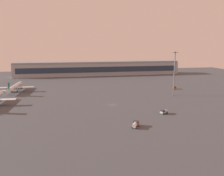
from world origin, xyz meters
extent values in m
plane|color=#424449|center=(0.00, 0.00, 0.00)|extent=(416.00, 416.00, 0.00)
cube|color=#9EA3AD|center=(13.80, 146.81, 7.00)|extent=(194.76, 22.00, 14.00)
cube|color=#263347|center=(13.80, 135.61, 7.70)|extent=(186.97, 0.40, 6.16)
cube|color=gray|center=(13.80, 146.81, 15.20)|extent=(194.76, 19.80, 2.40)
cone|color=white|center=(-71.36, 31.21, 3.85)|extent=(3.55, 2.51, 3.39)
cylinder|color=silver|center=(-66.30, 56.54, 3.71)|extent=(5.99, 32.79, 3.44)
cone|color=silver|center=(-64.94, 73.88, 3.71)|extent=(3.43, 2.42, 3.27)
cone|color=silver|center=(-67.68, 39.02, 3.71)|extent=(3.29, 2.77, 3.10)
cube|color=silver|center=(-66.37, 55.64, 3.53)|extent=(29.19, 5.89, 0.32)
cube|color=silver|center=(-67.55, 40.74, 3.90)|extent=(10.11, 2.95, 0.32)
cube|color=#146B4C|center=(-67.52, 41.01, 6.66)|extent=(0.50, 2.91, 5.89)
cylinder|color=slate|center=(-71.34, 56.03, 2.90)|extent=(2.24, 3.41, 1.99)
cylinder|color=slate|center=(-61.41, 55.25, 2.90)|extent=(2.24, 3.41, 1.99)
cube|color=#146B4C|center=(-66.30, 56.54, 2.77)|extent=(5.44, 30.16, 0.33)
cylinder|color=#333338|center=(-65.48, 66.95, 2.11)|extent=(0.25, 0.25, 3.22)
cylinder|color=black|center=(-65.48, 66.95, 0.50)|extent=(0.44, 1.02, 1.00)
cylinder|color=#333338|center=(-68.47, 54.44, 2.11)|extent=(0.25, 0.25, 3.22)
cylinder|color=black|center=(-68.47, 54.44, 0.50)|extent=(0.44, 1.02, 1.00)
cylinder|color=#333338|center=(-64.49, 54.13, 2.11)|extent=(0.25, 0.25, 3.22)
cylinder|color=black|center=(-64.49, 54.13, 0.50)|extent=(0.44, 1.02, 1.00)
cube|color=#D85919|center=(61.26, 40.72, 1.00)|extent=(2.44, 2.52, 1.10)
cube|color=#1E232D|center=(61.26, 40.72, 1.90)|extent=(2.23, 2.23, 0.70)
cube|color=#D85919|center=(61.71, 42.55, 1.15)|extent=(2.44, 2.79, 1.40)
cylinder|color=black|center=(62.01, 40.23, 0.45)|extent=(0.51, 0.95, 0.90)
cylinder|color=black|center=(60.36, 40.63, 0.45)|extent=(0.51, 0.95, 0.90)
cylinder|color=black|center=(62.65, 42.84, 0.45)|extent=(0.51, 0.95, 0.90)
cylinder|color=black|center=(61.00, 43.24, 0.45)|extent=(0.51, 0.95, 0.90)
cube|color=gray|center=(21.92, -25.51, 1.00)|extent=(2.72, 2.67, 1.10)
cube|color=#1E232D|center=(21.92, -25.51, 1.90)|extent=(2.43, 2.42, 0.70)
cube|color=gray|center=(23.65, -24.75, 1.15)|extent=(2.97, 2.72, 1.40)
cylinder|color=black|center=(21.99, -26.40, 0.45)|extent=(0.95, 0.63, 0.90)
cylinder|color=black|center=(21.31, -24.84, 0.45)|extent=(0.95, 0.63, 0.90)
cylinder|color=black|center=(24.45, -25.33, 0.45)|extent=(0.95, 0.63, 0.90)
cylinder|color=black|center=(23.78, -23.77, 0.45)|extent=(0.95, 0.63, 0.90)
cube|color=#D85919|center=(2.41, -40.83, 1.05)|extent=(3.54, 3.78, 1.20)
cube|color=#1E232D|center=(2.41, -40.83, 2.00)|extent=(3.20, 3.37, 0.70)
cylinder|color=silver|center=(1.13, -43.20, 1.44)|extent=(3.58, 4.55, 1.80)
cylinder|color=black|center=(1.68, -39.96, 0.45)|extent=(0.69, 0.93, 0.90)
cylinder|color=black|center=(3.53, -40.96, 0.45)|extent=(0.69, 0.93, 0.90)
cylinder|color=black|center=(-0.14, -43.34, 0.45)|extent=(0.69, 0.93, 0.90)
cylinder|color=black|center=(1.71, -44.34, 0.45)|extent=(0.69, 0.93, 0.90)
cylinder|color=slate|center=(48.88, 17.88, 15.86)|extent=(0.70, 0.70, 31.72)
cube|color=slate|center=(48.88, 17.88, 31.12)|extent=(4.80, 0.40, 0.40)
sphere|color=#F9EAB2|center=(47.08, 17.88, 31.12)|extent=(0.90, 0.90, 0.90)
sphere|color=#F9EAB2|center=(50.68, 17.88, 31.12)|extent=(0.90, 0.90, 0.90)
camera|label=1|loc=(-29.67, -141.96, 36.63)|focal=38.92mm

